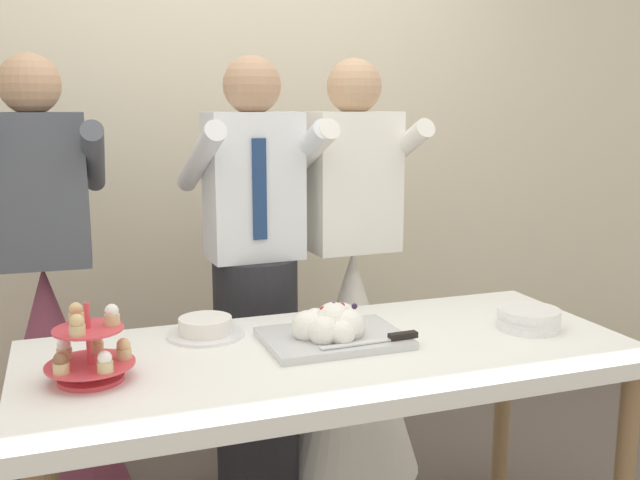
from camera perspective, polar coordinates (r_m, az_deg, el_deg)
rear_wall at (r=3.39m, az=-7.55°, el=9.98°), size 5.20×0.10×2.90m
dessert_table at (r=2.17m, az=1.11°, el=-10.47°), size 1.80×0.80×0.78m
cupcake_stand at (r=1.98m, az=-17.81°, el=-8.44°), size 0.23×0.23×0.21m
main_cake_tray at (r=2.19m, az=1.01°, el=-7.04°), size 0.44×0.31×0.13m
plate_stack at (r=2.42m, az=16.23°, el=-6.01°), size 0.20×0.21×0.07m
round_cake at (r=2.28m, az=-9.09°, el=-6.90°), size 0.24×0.24×0.06m
person_groom at (r=2.74m, az=-5.14°, el=-4.98°), size 0.48×0.51×1.66m
person_bride at (r=2.92m, az=2.56°, el=-7.31°), size 0.56×0.56×1.66m
person_guest at (r=2.83m, az=-20.70°, el=-8.60°), size 0.56×0.56×1.66m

